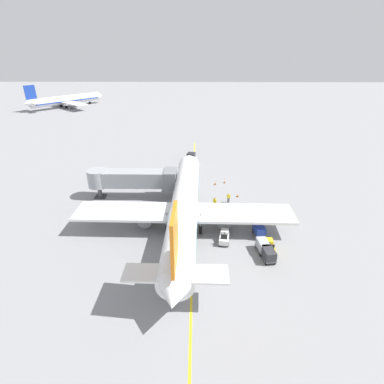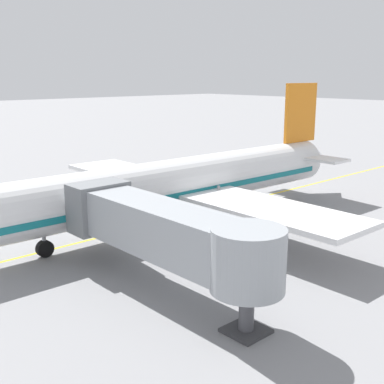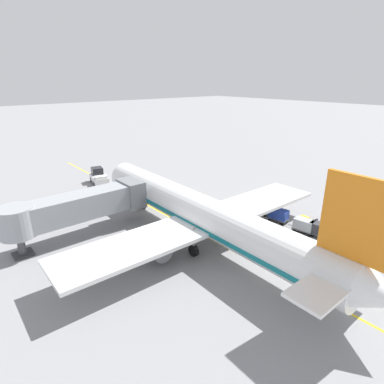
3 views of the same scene
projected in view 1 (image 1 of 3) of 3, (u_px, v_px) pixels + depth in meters
name	position (u px, v px, depth m)	size (l,w,h in m)	color
ground_plane	(193.00, 220.00, 44.46)	(400.00, 400.00, 0.00)	gray
gate_lead_in_line	(193.00, 220.00, 44.46)	(0.24, 80.00, 0.01)	gold
parked_airliner	(184.00, 206.00, 41.70)	(30.09, 37.26, 10.63)	white
jet_bridge	(132.00, 179.00, 49.90)	(14.79, 3.50, 4.98)	#93999E
pushback_tractor	(190.00, 160.00, 65.16)	(3.09, 4.77, 2.40)	silver
baggage_tug_lead	(269.00, 247.00, 37.33)	(1.37, 2.54, 1.62)	gold
baggage_tug_trailing	(224.00, 237.00, 39.27)	(1.64, 2.66, 1.62)	silver
baggage_cart_front	(259.00, 219.00, 42.90)	(1.59, 2.97, 1.58)	#4C4C51
baggage_cart_second_in_train	(259.00, 230.00, 40.34)	(1.59, 2.97, 1.58)	#4C4C51
baggage_cart_third_in_train	(263.00, 245.00, 37.27)	(1.59, 2.97, 1.58)	#4C4C51
baggage_cart_tail_end	(269.00, 254.00, 35.73)	(1.59, 2.97, 1.58)	#4C4C51
ground_crew_wing_walker	(215.00, 202.00, 47.75)	(0.71, 0.35, 1.69)	#232328
ground_crew_loader	(245.00, 212.00, 44.74)	(0.52, 0.62, 1.69)	#232328
ground_crew_marshaller	(229.00, 197.00, 49.22)	(0.73, 0.27, 1.69)	#232328
safety_cone_nose_left	(215.00, 183.00, 55.98)	(0.36, 0.36, 0.59)	black
safety_cone_nose_right	(238.00, 195.00, 51.41)	(0.36, 0.36, 0.59)	black
safety_cone_wing_tip	(225.00, 182.00, 56.66)	(0.36, 0.36, 0.59)	black
distant_taxiing_airliner	(66.00, 100.00, 127.96)	(26.38, 28.98, 10.10)	silver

